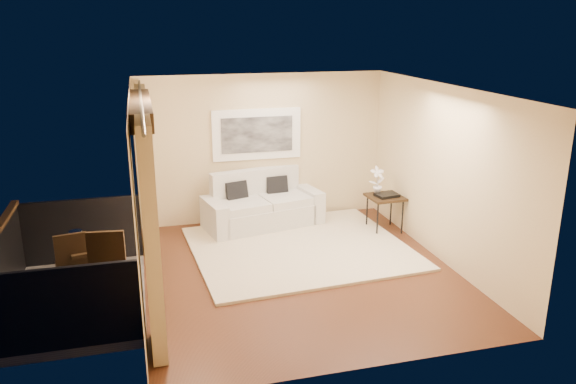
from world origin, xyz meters
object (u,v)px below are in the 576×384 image
object	(u,v)px
sofa	(261,207)
side_table	(385,199)
orchid	(377,181)
balcony_chair_far	(72,260)
ice_bucket	(76,238)
bistro_table	(91,251)
balcony_chair_near	(106,267)

from	to	relation	value
sofa	side_table	bearing A→B (deg)	-32.61
orchid	balcony_chair_far	world-z (taller)	orchid
side_table	sofa	bearing A→B (deg)	159.39
side_table	orchid	bearing A→B (deg)	130.18
ice_bucket	sofa	bearing A→B (deg)	32.32
bistro_table	sofa	bearing A→B (deg)	34.71
sofa	balcony_chair_near	world-z (taller)	balcony_chair_near
balcony_chair_far	ice_bucket	bearing A→B (deg)	-114.68
orchid	bistro_table	size ratio (longest dim) A/B	0.72
bistro_table	balcony_chair_far	size ratio (longest dim) A/B	0.74
balcony_chair_near	sofa	bearing A→B (deg)	52.09
sofa	orchid	distance (m)	2.13
balcony_chair_far	ice_bucket	distance (m)	0.32
side_table	ice_bucket	world-z (taller)	ice_bucket
sofa	balcony_chair_far	xyz separation A→B (m)	(-3.01, -2.10, 0.20)
balcony_chair_far	balcony_chair_near	bearing A→B (deg)	119.85
bistro_table	ice_bucket	size ratio (longest dim) A/B	3.52
balcony_chair_near	ice_bucket	distance (m)	0.87
side_table	ice_bucket	bearing A→B (deg)	-167.71
orchid	balcony_chair_near	bearing A→B (deg)	-156.27
side_table	balcony_chair_near	size ratio (longest dim) A/B	0.60
orchid	ice_bucket	bearing A→B (deg)	-166.04
side_table	bistro_table	bearing A→B (deg)	-166.63
side_table	orchid	distance (m)	0.35
balcony_chair_far	sofa	bearing A→B (deg)	-156.54
bistro_table	ice_bucket	world-z (taller)	ice_bucket
sofa	ice_bucket	bearing A→B (deg)	-159.68
orchid	bistro_table	xyz separation A→B (m)	(-4.74, -1.28, -0.30)
orchid	balcony_chair_near	xyz separation A→B (m)	(-4.50, -1.98, -0.27)
sofa	orchid	xyz separation A→B (m)	(1.96, -0.65, 0.54)
bistro_table	ice_bucket	xyz separation A→B (m)	(-0.17, 0.06, 0.18)
sofa	side_table	xyz separation A→B (m)	(2.06, -0.78, 0.23)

